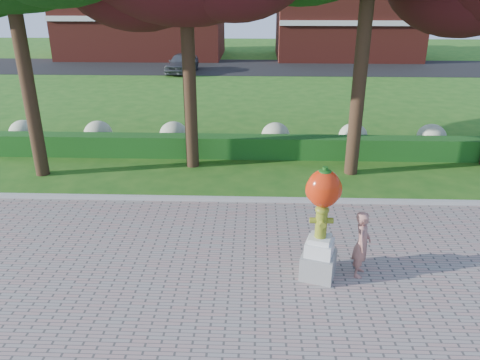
{
  "coord_description": "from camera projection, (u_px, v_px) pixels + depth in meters",
  "views": [
    {
      "loc": [
        0.25,
        -9.53,
        5.92
      ],
      "look_at": [
        -0.13,
        1.0,
        1.54
      ],
      "focal_mm": 35.0,
      "sensor_mm": 36.0,
      "label": 1
    }
  ],
  "objects": [
    {
      "name": "building_right",
      "position": [
        346.0,
        20.0,
        40.96
      ],
      "size": [
        12.0,
        8.0,
        6.4
      ],
      "primitive_type": "cube",
      "color": "maroon",
      "rests_on": "ground"
    },
    {
      "name": "ground",
      "position": [
        244.0,
        256.0,
        11.08
      ],
      "size": [
        100.0,
        100.0,
        0.0
      ],
      "primitive_type": "plane",
      "color": "#215916",
      "rests_on": "ground"
    },
    {
      "name": "hydrangea_row",
      "position": [
        265.0,
        135.0,
        18.23
      ],
      "size": [
        20.1,
        1.1,
        0.99
      ],
      "color": "#A1A77F",
      "rests_on": "ground"
    },
    {
      "name": "curb",
      "position": [
        247.0,
        200.0,
        13.82
      ],
      "size": [
        40.0,
        0.18,
        0.15
      ],
      "primitive_type": "cube",
      "color": "#ADADA5",
      "rests_on": "ground"
    },
    {
      "name": "building_left",
      "position": [
        143.0,
        16.0,
        41.45
      ],
      "size": [
        14.0,
        8.0,
        7.0
      ],
      "primitive_type": "cube",
      "color": "maroon",
      "rests_on": "ground"
    },
    {
      "name": "woman",
      "position": [
        362.0,
        244.0,
        10.05
      ],
      "size": [
        0.52,
        0.64,
        1.52
      ],
      "primitive_type": "imported",
      "rotation": [
        0.0,
        0.0,
        1.25
      ],
      "color": "#A76C5F",
      "rests_on": "walkway"
    },
    {
      "name": "hydrant_sculpture",
      "position": [
        321.0,
        221.0,
        9.74
      ],
      "size": [
        0.87,
        0.87,
        2.56
      ],
      "rotation": [
        0.0,
        0.0,
        -0.3
      ],
      "color": "gray",
      "rests_on": "walkway"
    },
    {
      "name": "street",
      "position": [
        254.0,
        67.0,
        36.92
      ],
      "size": [
        50.0,
        8.0,
        0.02
      ],
      "primitive_type": "cube",
      "color": "black",
      "rests_on": "ground"
    },
    {
      "name": "lawn_hedge",
      "position": [
        249.0,
        147.0,
        17.39
      ],
      "size": [
        24.0,
        0.7,
        0.8
      ],
      "primitive_type": "cube",
      "color": "#194B15",
      "rests_on": "ground"
    },
    {
      "name": "parked_car",
      "position": [
        182.0,
        63.0,
        34.31
      ],
      "size": [
        2.3,
        4.34,
        1.41
      ],
      "primitive_type": "imported",
      "rotation": [
        0.0,
        0.0,
        -0.16
      ],
      "color": "#42444A",
      "rests_on": "street"
    }
  ]
}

